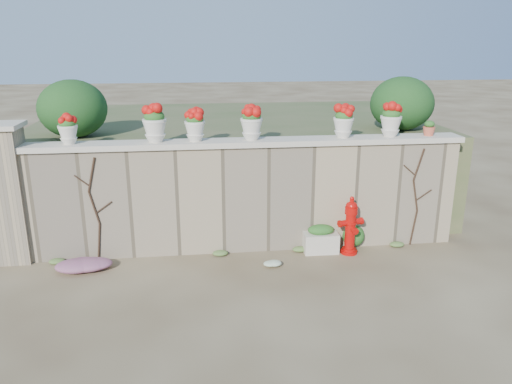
{
  "coord_description": "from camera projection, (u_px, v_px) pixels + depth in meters",
  "views": [
    {
      "loc": [
        -0.87,
        -6.97,
        3.83
      ],
      "look_at": [
        0.15,
        1.4,
        1.24
      ],
      "focal_mm": 35.0,
      "sensor_mm": 36.0,
      "label": 1
    }
  ],
  "objects": [
    {
      "name": "raised_fill",
      "position": [
        232.0,
        159.0,
        12.29
      ],
      "size": [
        9.0,
        6.0,
        2.0
      ],
      "primitive_type": "cube",
      "color": "#384C23",
      "rests_on": "ground"
    },
    {
      "name": "stone_wall",
      "position": [
        245.0,
        198.0,
        9.26
      ],
      "size": [
        8.0,
        0.4,
        2.0
      ],
      "primitive_type": "cube",
      "color": "gray",
      "rests_on": "ground"
    },
    {
      "name": "ground",
      "position": [
        257.0,
        293.0,
        7.84
      ],
      "size": [
        80.0,
        80.0,
        0.0
      ],
      "primitive_type": "plane",
      "color": "#4E3B27",
      "rests_on": "ground"
    },
    {
      "name": "terracotta_pot",
      "position": [
        429.0,
        129.0,
        9.3
      ],
      "size": [
        0.23,
        0.23,
        0.27
      ],
      "color": "#C1553B",
      "rests_on": "wall_cap"
    },
    {
      "name": "urn_pot_5",
      "position": [
        391.0,
        120.0,
        9.16
      ],
      "size": [
        0.39,
        0.39,
        0.61
      ],
      "color": "beige",
      "rests_on": "wall_cap"
    },
    {
      "name": "urn_pot_0",
      "position": [
        68.0,
        129.0,
        8.5
      ],
      "size": [
        0.33,
        0.33,
        0.52
      ],
      "color": "beige",
      "rests_on": "wall_cap"
    },
    {
      "name": "urn_pot_2",
      "position": [
        195.0,
        125.0,
        8.75
      ],
      "size": [
        0.36,
        0.36,
        0.57
      ],
      "color": "beige",
      "rests_on": "wall_cap"
    },
    {
      "name": "wall_cap",
      "position": [
        245.0,
        143.0,
        8.95
      ],
      "size": [
        8.1,
        0.52,
        0.1
      ],
      "primitive_type": "cube",
      "color": "beige",
      "rests_on": "stone_wall"
    },
    {
      "name": "white_flowers",
      "position": [
        273.0,
        264.0,
        8.69
      ],
      "size": [
        0.45,
        0.36,
        0.16
      ],
      "primitive_type": "ellipsoid",
      "color": "white",
      "rests_on": "ground"
    },
    {
      "name": "magenta_clump",
      "position": [
        89.0,
        262.0,
        8.64
      ],
      "size": [
        0.93,
        0.62,
        0.25
      ],
      "primitive_type": "ellipsoid",
      "color": "#B52494",
      "rests_on": "ground"
    },
    {
      "name": "planter_box",
      "position": [
        321.0,
        239.0,
        9.32
      ],
      "size": [
        0.65,
        0.38,
        0.53
      ],
      "rotation": [
        0.0,
        0.0,
        -0.02
      ],
      "color": "beige",
      "rests_on": "ground"
    },
    {
      "name": "fire_hydrant",
      "position": [
        351.0,
        225.0,
        9.16
      ],
      "size": [
        0.48,
        0.34,
        1.1
      ],
      "rotation": [
        0.0,
        0.0,
        0.23
      ],
      "color": "#B40906",
      "rests_on": "ground"
    },
    {
      "name": "vine_left",
      "position": [
        95.0,
        208.0,
        8.74
      ],
      "size": [
        0.6,
        0.04,
        1.91
      ],
      "color": "black",
      "rests_on": "ground"
    },
    {
      "name": "urn_pot_3",
      "position": [
        251.0,
        123.0,
        8.86
      ],
      "size": [
        0.4,
        0.4,
        0.62
      ],
      "color": "beige",
      "rests_on": "wall_cap"
    },
    {
      "name": "back_shrub_right",
      "position": [
        402.0,
        103.0,
        10.33
      ],
      "size": [
        1.3,
        1.3,
        1.1
      ],
      "primitive_type": "ellipsoid",
      "color": "#143814",
      "rests_on": "raised_fill"
    },
    {
      "name": "green_shrub",
      "position": [
        355.0,
        235.0,
        9.47
      ],
      "size": [
        0.56,
        0.5,
        0.53
      ],
      "primitive_type": "ellipsoid",
      "color": "#1E5119",
      "rests_on": "ground"
    },
    {
      "name": "back_shrub_left",
      "position": [
        73.0,
        109.0,
        9.57
      ],
      "size": [
        1.3,
        1.3,
        1.1
      ],
      "primitive_type": "ellipsoid",
      "color": "#143814",
      "rests_on": "raised_fill"
    },
    {
      "name": "vine_right",
      "position": [
        416.0,
        196.0,
        9.43
      ],
      "size": [
        0.6,
        0.04,
        1.91
      ],
      "color": "black",
      "rests_on": "ground"
    },
    {
      "name": "urn_pot_1",
      "position": [
        155.0,
        124.0,
        8.65
      ],
      "size": [
        0.42,
        0.42,
        0.65
      ],
      "color": "beige",
      "rests_on": "wall_cap"
    },
    {
      "name": "urn_pot_4",
      "position": [
        344.0,
        122.0,
        9.06
      ],
      "size": [
        0.37,
        0.37,
        0.58
      ],
      "color": "beige",
      "rests_on": "wall_cap"
    },
    {
      "name": "gate_pillar",
      "position": [
        9.0,
        193.0,
        8.7
      ],
      "size": [
        0.72,
        0.72,
        2.48
      ],
      "color": "gray",
      "rests_on": "ground"
    }
  ]
}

